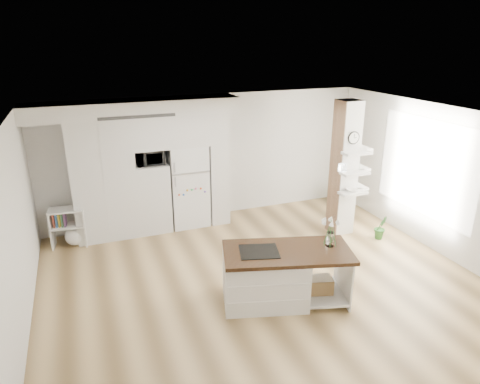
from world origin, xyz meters
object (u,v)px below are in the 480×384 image
(refrigerator, at_px, (188,185))
(floor_plant_a, at_px, (380,227))
(kitchen_island, at_px, (273,275))
(bookshelf, at_px, (71,230))

(refrigerator, bearing_deg, floor_plant_a, -31.63)
(kitchen_island, relative_size, floor_plant_a, 4.33)
(floor_plant_a, bearing_deg, bookshelf, 161.80)
(kitchen_island, bearing_deg, refrigerator, 113.62)
(kitchen_island, relative_size, bookshelf, 2.71)
(bookshelf, distance_m, floor_plant_a, 6.07)
(bookshelf, bearing_deg, refrigerator, 11.65)
(bookshelf, xyz_separation_m, floor_plant_a, (5.76, -1.89, -0.09))
(kitchen_island, bearing_deg, floor_plant_a, 37.75)
(kitchen_island, height_order, floor_plant_a, kitchen_island)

